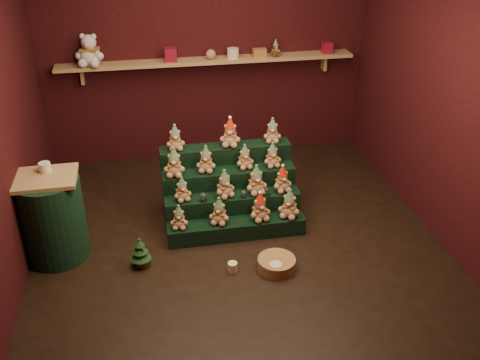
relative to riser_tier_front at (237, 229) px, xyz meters
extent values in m
plane|color=black|center=(-0.01, 0.00, -0.09)|extent=(4.00, 4.00, 0.00)
cube|color=black|center=(-0.01, 2.05, 1.31)|extent=(4.00, 0.10, 2.80)
cube|color=black|center=(-0.01, -2.05, 1.31)|extent=(4.00, 0.10, 2.80)
cube|color=black|center=(2.04, 0.00, 1.31)|extent=(0.10, 4.00, 2.80)
cube|color=tan|center=(-0.01, 1.87, 1.21)|extent=(3.60, 0.26, 0.04)
cube|color=tan|center=(-1.51, 1.94, 1.09)|extent=(0.04, 0.12, 0.20)
cube|color=tan|center=(1.49, 1.94, 1.09)|extent=(0.04, 0.12, 0.20)
cube|color=black|center=(0.00, 0.00, 0.00)|extent=(1.40, 0.22, 0.18)
cube|color=black|center=(0.00, 0.22, 0.09)|extent=(1.40, 0.22, 0.36)
cube|color=black|center=(0.00, 0.44, 0.18)|extent=(1.40, 0.22, 0.54)
cube|color=black|center=(0.00, 0.66, 0.27)|extent=(1.40, 0.22, 0.72)
cylinder|color=black|center=(-0.31, 0.16, 0.28)|extent=(0.07, 0.07, 0.03)
sphere|color=white|center=(-0.31, 0.16, 0.33)|extent=(0.07, 0.07, 0.07)
cylinder|color=black|center=(0.10, 0.16, 0.28)|extent=(0.05, 0.05, 0.02)
sphere|color=white|center=(0.10, 0.16, 0.32)|extent=(0.06, 0.06, 0.06)
cylinder|color=black|center=(0.35, 0.16, 0.28)|extent=(0.06, 0.06, 0.02)
sphere|color=white|center=(0.35, 0.16, 0.32)|extent=(0.06, 0.06, 0.06)
cube|color=tan|center=(-1.75, 0.01, 0.75)|extent=(0.57, 0.48, 0.04)
cylinder|color=black|center=(-1.75, 0.01, 0.32)|extent=(0.60, 0.60, 0.82)
cylinder|color=beige|center=(-1.75, 0.11, 0.81)|extent=(0.11, 0.11, 0.09)
cylinder|color=#463219|center=(-0.97, -0.31, -0.07)|extent=(0.10, 0.10, 0.05)
cone|color=#143816|center=(-0.97, -0.31, 0.05)|extent=(0.19, 0.19, 0.10)
cone|color=#143816|center=(-0.97, -0.31, 0.11)|extent=(0.14, 0.14, 0.09)
cone|color=#143816|center=(-0.97, -0.31, 0.18)|extent=(0.10, 0.10, 0.07)
cone|color=orange|center=(-0.97, -0.31, 0.22)|extent=(0.03, 0.03, 0.03)
cylinder|color=beige|center=(-0.14, -0.55, -0.04)|extent=(0.09, 0.09, 0.09)
cylinder|color=beige|center=(0.25, -0.66, -0.03)|extent=(0.11, 0.11, 0.11)
cylinder|color=#AC8445|center=(0.27, -0.59, -0.03)|extent=(0.45, 0.45, 0.11)
cube|color=maroon|center=(-0.46, 1.85, 1.31)|extent=(0.14, 0.14, 0.16)
cylinder|color=beige|center=(0.30, 1.85, 1.29)|extent=(0.14, 0.14, 0.12)
cube|color=maroon|center=(1.49, 1.85, 1.30)|extent=(0.12, 0.12, 0.14)
sphere|color=tan|center=(0.03, 1.85, 1.29)|extent=(0.12, 0.12, 0.12)
cube|color=#CB4E1C|center=(0.63, 1.85, 1.28)|extent=(0.16, 0.10, 0.10)
camera|label=1|loc=(-0.80, -4.45, 3.04)|focal=40.00mm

